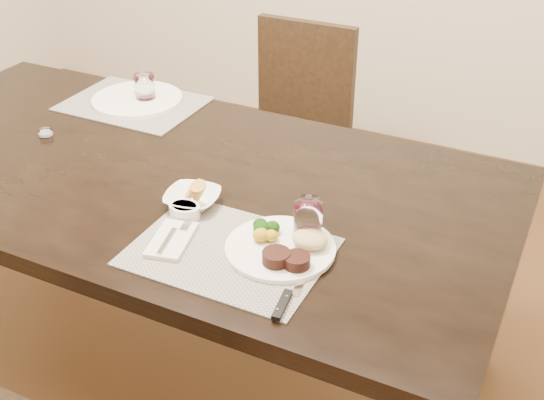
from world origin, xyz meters
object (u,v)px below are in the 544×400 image
at_px(cracker_bowl, 193,198).
at_px(wine_glass_near, 308,221).
at_px(chair_far, 294,123).
at_px(far_plate, 137,99).
at_px(steak_knife, 287,298).
at_px(dinner_plate, 285,247).

bearing_deg(cracker_bowl, wine_glass_near, 0.00).
xyz_separation_m(chair_far, far_plate, (-0.35, -0.56, 0.26)).
xyz_separation_m(chair_far, steak_knife, (0.57, -1.30, 0.26)).
bearing_deg(cracker_bowl, dinner_plate, -15.49).
bearing_deg(steak_knife, wine_glass_near, 95.61).
bearing_deg(chair_far, cracker_bowl, -80.12).
distance_m(steak_knife, far_plate, 1.18).
height_order(dinner_plate, cracker_bowl, cracker_bowl).
xyz_separation_m(cracker_bowl, far_plate, (-0.53, 0.49, -0.01)).
relative_size(chair_far, steak_knife, 4.02).
relative_size(chair_far, dinner_plate, 3.39).
height_order(chair_far, steak_knife, chair_far).
height_order(chair_far, wine_glass_near, chair_far).
xyz_separation_m(chair_far, dinner_plate, (0.49, -1.14, 0.27)).
bearing_deg(cracker_bowl, far_plate, 137.20).
bearing_deg(far_plate, chair_far, 58.11).
bearing_deg(cracker_bowl, steak_knife, -31.83).
xyz_separation_m(steak_knife, far_plate, (-0.92, 0.74, 0.00)).
xyz_separation_m(dinner_plate, cracker_bowl, (-0.31, 0.09, 0.00)).
distance_m(chair_far, cracker_bowl, 1.11).
height_order(cracker_bowl, wine_glass_near, wine_glass_near).
bearing_deg(chair_far, dinner_plate, -66.68).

